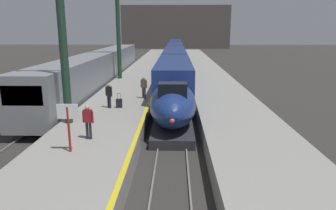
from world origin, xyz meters
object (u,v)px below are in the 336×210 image
station_column_mid (61,18)px  passenger_mid_platform (144,86)px  rolling_suitcase (119,103)px  station_column_far (118,21)px  highspeed_train_main (175,56)px  passenger_near_edge (109,94)px  departure_info_board (68,118)px  regional_train_adjacent (101,68)px  passenger_far_waiting (88,119)px

station_column_mid → passenger_mid_platform: 8.89m
rolling_suitcase → station_column_far: bearing=99.7°
highspeed_train_main → rolling_suitcase: (-3.66, -31.47, -0.62)m
highspeed_train_main → station_column_far: size_ratio=7.33×
highspeed_train_main → station_column_mid: (-5.90, -35.05, 4.81)m
passenger_near_edge → departure_info_board: bearing=-90.6°
regional_train_adjacent → station_column_far: size_ratio=3.58×
passenger_near_edge → passenger_mid_platform: same height
regional_train_adjacent → station_column_mid: station_column_mid is taller
regional_train_adjacent → station_column_far: bearing=-16.5°
station_column_far → passenger_far_waiting: bearing=-84.4°
regional_train_adjacent → passenger_near_edge: 14.43m
station_column_mid → station_column_far: station_column_far is taller
passenger_near_edge → passenger_mid_platform: size_ratio=1.00×
passenger_far_waiting → departure_info_board: size_ratio=0.80×
highspeed_train_main → departure_info_board: size_ratio=35.40×
passenger_mid_platform → station_column_far: bearing=109.6°
regional_train_adjacent → station_column_far: station_column_far is taller
passenger_mid_platform → regional_train_adjacent: bearing=118.3°
station_column_far → passenger_mid_platform: station_column_far is taller
station_column_mid → rolling_suitcase: 6.89m
passenger_far_waiting → rolling_suitcase: (0.35, 6.30, -0.69)m
departure_info_board → highspeed_train_main: bearing=83.6°
regional_train_adjacent → passenger_mid_platform: size_ratio=21.66×
departure_info_board → station_column_mid: bearing=109.2°
station_column_mid → passenger_near_edge: size_ratio=5.67×
passenger_near_edge → passenger_far_waiting: size_ratio=1.00×
regional_train_adjacent → departure_info_board: size_ratio=17.26×
highspeed_train_main → rolling_suitcase: bearing=-96.6°
passenger_near_edge → passenger_far_waiting: bearing=-87.2°
station_column_far → passenger_mid_platform: size_ratio=6.06×
station_column_mid → passenger_far_waiting: station_column_mid is taller
highspeed_train_main → passenger_far_waiting: size_ratio=44.40×
departure_info_board → station_column_far: bearing=94.1°
regional_train_adjacent → rolling_suitcase: size_ratio=37.27×
passenger_near_edge → regional_train_adjacent: bearing=105.2°
regional_train_adjacent → passenger_far_waiting: 20.53m
station_column_mid → passenger_mid_platform: size_ratio=5.67×
passenger_near_edge → passenger_far_waiting: 6.20m
station_column_far → highspeed_train_main: bearing=72.1°
regional_train_adjacent → passenger_near_edge: regional_train_adjacent is taller
station_column_mid → station_column_far: 16.75m
station_column_far → passenger_mid_platform: (3.63, -10.17, -5.09)m
regional_train_adjacent → station_column_mid: 18.15m
highspeed_train_main → rolling_suitcase: highspeed_train_main is taller
rolling_suitcase → departure_info_board: bearing=-95.3°
station_column_far → departure_info_board: 21.64m
station_column_mid → rolling_suitcase: bearing=57.9°
regional_train_adjacent → passenger_near_edge: size_ratio=21.66×
station_column_far → rolling_suitcase: 14.55m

